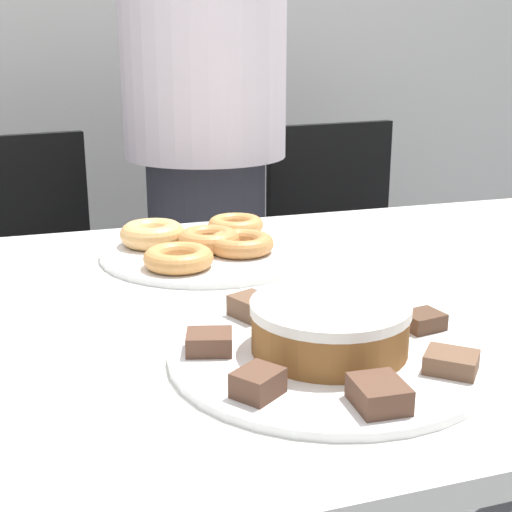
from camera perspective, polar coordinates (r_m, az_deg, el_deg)
The scene contains 19 objects.
table at distance 1.03m, azimuth -0.42°, elevation -7.61°, with size 1.86×0.93×0.75m.
person_standing at distance 1.77m, azimuth -4.09°, elevation 9.37°, with size 0.39×0.39×1.67m.
office_chair_left at distance 1.85m, azimuth -17.45°, elevation -5.83°, with size 0.52×0.52×0.88m.
office_chair_right at distance 2.03m, azimuth 7.80°, elevation -3.10°, with size 0.49×0.49×0.88m.
plate_cake at distance 0.83m, azimuth 5.84°, elevation -7.78°, with size 0.37×0.37×0.01m.
plate_donuts at distance 1.21m, azimuth -3.94°, elevation 0.30°, with size 0.37×0.37×0.01m.
frosted_cake at distance 0.81m, azimuth 5.91°, elevation -5.58°, with size 0.18×0.18×0.06m.
lamington_0 at distance 0.95m, azimuth 6.64°, elevation -3.40°, with size 0.06×0.06×0.03m.
lamington_1 at distance 0.91m, azimuth -0.33°, elevation -4.06°, with size 0.06×0.06×0.03m.
lamington_2 at distance 0.81m, azimuth -3.76°, elevation -6.88°, with size 0.06×0.06×0.02m.
lamington_3 at distance 0.72m, azimuth 0.15°, elevation -10.12°, with size 0.06×0.06×0.03m.
lamington_4 at distance 0.71m, azimuth 9.80°, elevation -10.82°, with size 0.05×0.06×0.03m.
lamington_5 at distance 0.79m, azimuth 15.36°, elevation -8.18°, with size 0.07×0.07×0.02m.
lamington_6 at distance 0.90m, azimuth 13.19°, elevation -5.06°, with size 0.05×0.05×0.02m.
donut_0 at distance 1.21m, azimuth -3.96°, elevation 1.31°, with size 0.11×0.11×0.03m.
donut_1 at distance 1.24m, azimuth -8.28°, elevation 1.75°, with size 0.11×0.11×0.04m.
donut_2 at distance 1.11m, azimuth -6.22°, elevation -0.16°, with size 0.11×0.11×0.03m.
donut_3 at distance 1.19m, azimuth -1.22°, elevation 1.00°, with size 0.11×0.11×0.03m.
donut_4 at distance 1.32m, azimuth -1.64°, elevation 2.52°, with size 0.10×0.10×0.03m.
Camera 1 is at (-0.28, -0.90, 1.10)m, focal length 50.00 mm.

